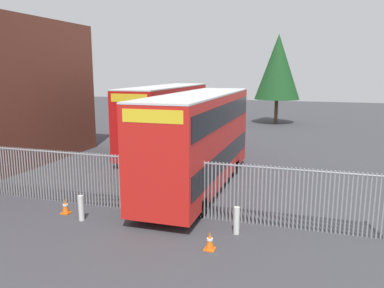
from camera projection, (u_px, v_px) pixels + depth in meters
ground_plane at (213, 165)px, 22.48m from camera, size 100.00×100.00×0.00m
palisade_fence at (147, 183)px, 14.93m from camera, size 17.10×0.14×2.35m
double_decker_bus_near_gate at (199, 137)px, 17.75m from camera, size 2.54×10.81×4.42m
double_decker_bus_behind_fence_left at (166, 116)px, 25.82m from camera, size 2.54×10.81×4.42m
bollard_near_left at (81, 208)px, 14.18m from camera, size 0.20×0.20×0.95m
bollard_center_front at (237, 220)px, 13.00m from camera, size 0.20×0.20×0.95m
traffic_cone_by_gate at (210, 241)px, 11.88m from camera, size 0.34×0.34×0.59m
traffic_cone_near_kerb at (65, 206)px, 14.90m from camera, size 0.34×0.34×0.59m
tree_tall_back at (278, 67)px, 38.88m from camera, size 4.53×4.53×9.00m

